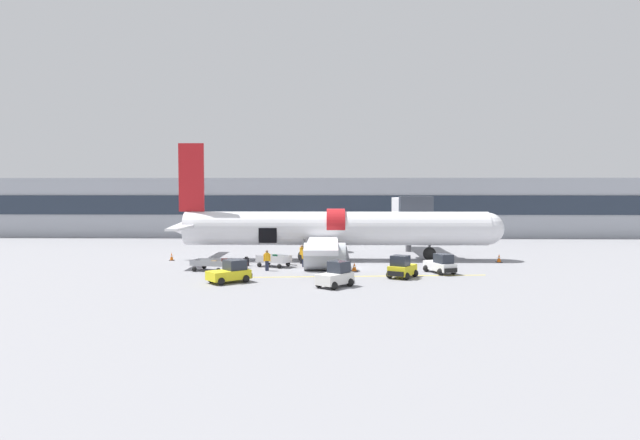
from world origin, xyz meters
TOP-DOWN VIEW (x-y plane):
  - ground_plane at (0.00, 0.00)m, footprint 500.00×500.00m
  - apron_marking_line at (0.16, -5.31)m, footprint 21.09×2.05m
  - terminal_strip at (0.00, 35.11)m, footprint 107.43×10.60m
  - jet_bridge_stub at (6.85, 11.75)m, footprint 3.23×12.20m
  - airplane at (-1.60, 5.06)m, footprint 32.34×27.04m
  - baggage_tug_lead at (7.31, -3.55)m, footprint 2.45×3.46m
  - baggage_tug_mid at (3.89, -5.97)m, footprint 2.60×2.99m
  - baggage_tug_rear at (-1.18, -10.11)m, footprint 2.77×3.01m
  - baggage_tug_spare at (-8.85, -8.42)m, footprint 3.32×3.10m
  - baggage_cart_loading at (-6.50, 0.08)m, footprint 3.76×2.61m
  - baggage_cart_queued at (-11.38, -2.49)m, footprint 4.10×2.62m
  - ground_crew_loader_a at (-6.88, -2.36)m, footprint 0.60×0.47m
  - ground_crew_loader_b at (-3.95, 0.10)m, footprint 0.43×0.54m
  - ground_crew_driver at (-4.23, 2.27)m, footprint 0.43×0.59m
  - suitcase_on_tarmac_upright at (-8.96, -1.17)m, footprint 0.57×0.39m
  - suitcase_on_tarmac_spare at (-9.06, 0.61)m, footprint 0.51×0.44m
  - safety_cone_nose at (14.07, 3.64)m, footprint 0.55×0.55m
  - safety_cone_engine_left at (-2.13, -9.30)m, footprint 0.48×0.48m
  - safety_cone_wingtip at (0.39, -2.50)m, footprint 0.60×0.60m
  - safety_cone_tail at (-16.79, 4.33)m, footprint 0.47×0.47m

SIDE VIEW (x-z plane):
  - ground_plane at x=0.00m, z-range 0.00..0.00m
  - apron_marking_line at x=0.16m, z-range 0.00..0.01m
  - safety_cone_engine_left at x=-2.13m, z-range -0.02..0.53m
  - suitcase_on_tarmac_upright at x=-8.96m, z-range -0.05..0.62m
  - safety_cone_wingtip at x=0.39m, z-range -0.02..0.70m
  - suitcase_on_tarmac_spare at x=-9.06m, z-range -0.05..0.77m
  - safety_cone_tail at x=-16.79m, z-range -0.02..0.75m
  - safety_cone_nose at x=14.07m, z-range -0.02..0.76m
  - baggage_cart_queued at x=-11.38m, z-range -0.05..1.00m
  - baggage_cart_loading at x=-6.50m, z-range -0.04..1.05m
  - baggage_tug_lead at x=7.31m, z-range -0.12..1.50m
  - baggage_tug_spare at x=-8.85m, z-range -0.11..1.52m
  - baggage_tug_mid at x=3.89m, z-range -0.14..1.61m
  - baggage_tug_rear at x=-1.18m, z-range -0.14..1.62m
  - ground_crew_loader_b at x=-3.95m, z-range 0.04..1.59m
  - ground_crew_driver at x=-4.23m, z-range 0.04..1.75m
  - ground_crew_loader_a at x=-6.88m, z-range 0.04..1.77m
  - airplane at x=-1.60m, z-range -2.73..8.46m
  - terminal_strip at x=0.00m, z-range 0.00..8.39m
  - jet_bridge_stub at x=6.85m, z-range 1.52..7.62m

